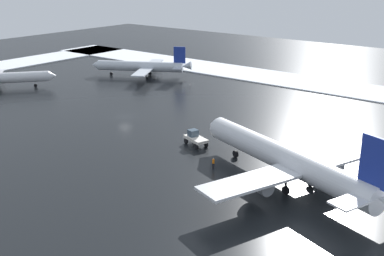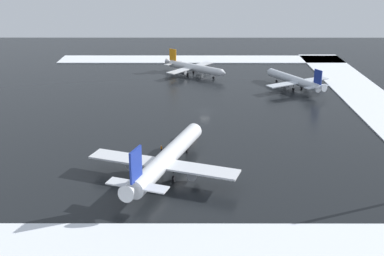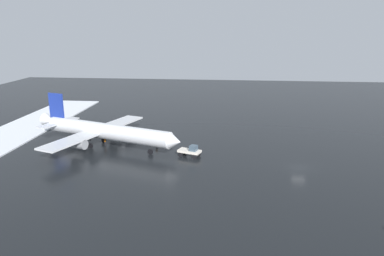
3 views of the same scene
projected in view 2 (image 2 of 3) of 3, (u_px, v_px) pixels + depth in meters
name	position (u px, v px, depth m)	size (l,w,h in m)	color
ground_plane	(205.00, 111.00, 135.76)	(240.00, 240.00, 0.00)	black
snow_bank_far	(382.00, 110.00, 135.64)	(152.00, 16.00, 0.30)	white
snow_bank_left	(215.00, 249.00, 72.92)	(14.00, 116.00, 0.30)	white
snow_bank_right	(201.00, 59.00, 198.49)	(14.00, 116.00, 0.30)	white
airplane_parked_portside	(167.00, 158.00, 96.13)	(35.94, 30.35, 11.03)	silver
airplane_foreground_jet	(295.00, 80.00, 156.61)	(25.89, 22.12, 8.43)	silver
airplane_far_rear	(194.00, 68.00, 173.53)	(20.84, 22.96, 8.21)	silver
pushback_tug	(190.00, 134.00, 115.39)	(5.07, 3.61, 2.50)	silver
ground_crew_by_nose_gear	(161.00, 148.00, 107.65)	(0.36, 0.36, 1.71)	black
ground_crew_beside_wing	(162.00, 171.00, 96.75)	(0.36, 0.36, 1.71)	black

